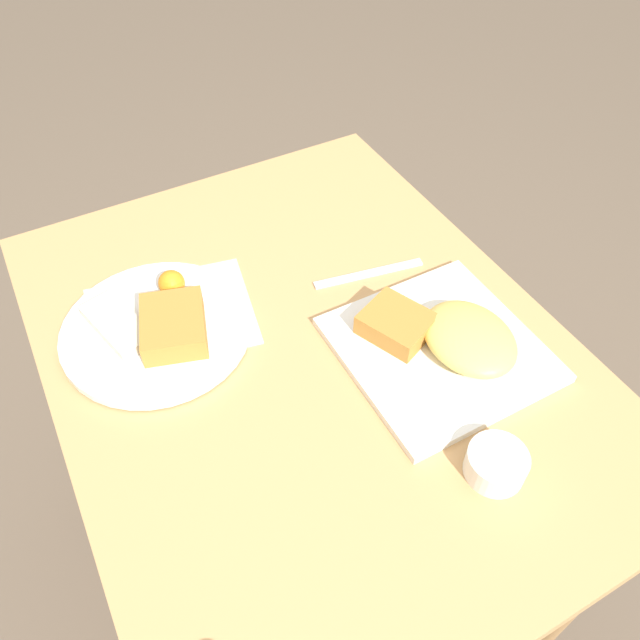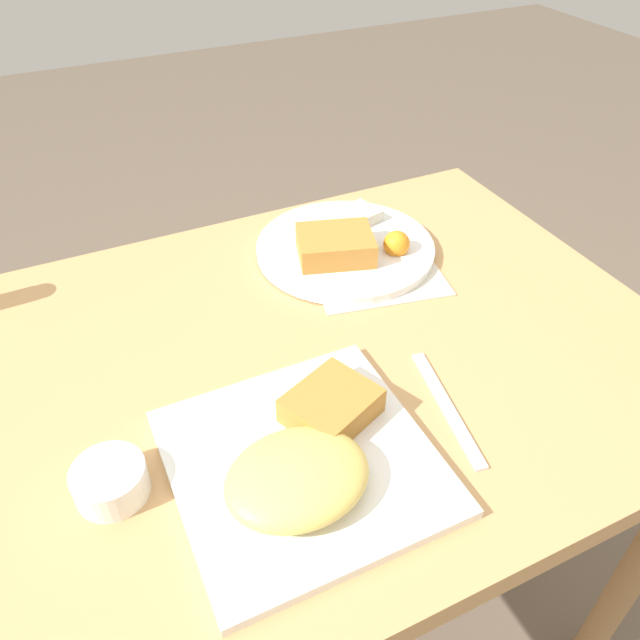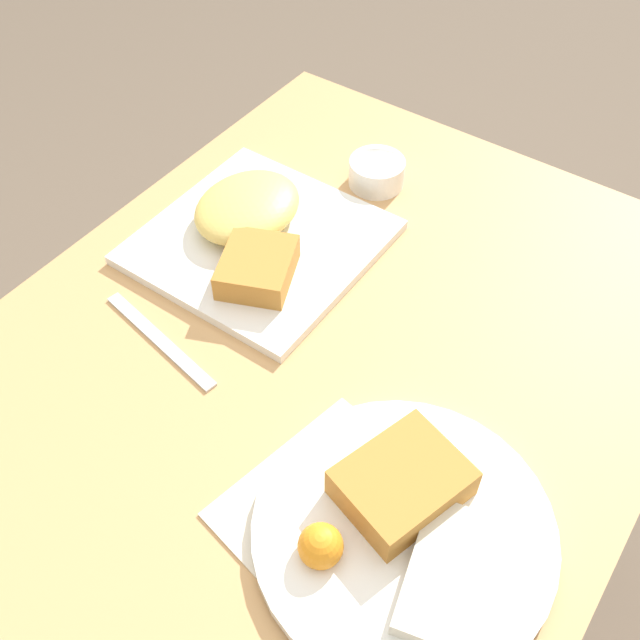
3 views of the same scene
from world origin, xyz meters
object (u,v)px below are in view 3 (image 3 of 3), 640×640
object	(u,v)px
plate_square_near	(255,232)
plate_oval_far	(403,523)
sauce_ramekin	(377,172)
butter_knife	(160,340)

from	to	relation	value
plate_square_near	plate_oval_far	world-z (taller)	plate_square_near
sauce_ramekin	butter_knife	world-z (taller)	sauce_ramekin
sauce_ramekin	butter_knife	size ratio (longest dim) A/B	0.41
plate_square_near	butter_knife	bearing A→B (deg)	3.35
sauce_ramekin	butter_knife	distance (m)	0.41
plate_oval_far	butter_knife	size ratio (longest dim) A/B	1.51
plate_square_near	sauce_ramekin	size ratio (longest dim) A/B	3.58
plate_square_near	sauce_ramekin	xyz separation A→B (m)	(-0.20, 0.06, -0.00)
plate_oval_far	sauce_ramekin	bearing A→B (deg)	-145.02
plate_square_near	plate_oval_far	xyz separation A→B (m)	(0.24, 0.38, -0.00)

